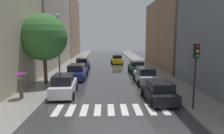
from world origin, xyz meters
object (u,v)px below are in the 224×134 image
object	(u,v)px
parked_car_right_nearest	(159,92)
street_tree_left	(44,37)
parked_car_left_third	(83,64)
traffic_light_right_corner	(196,62)
parked_car_right_second	(145,76)
parked_car_left_second	(77,72)
taxi_midroad	(117,59)
pedestrian_near_tree	(21,80)
parked_car_left_nearest	(64,86)
lamp_post_left	(59,42)
parked_car_right_third	(136,67)

from	to	relation	value
parked_car_right_nearest	street_tree_left	bearing A→B (deg)	59.11
parked_car_left_third	traffic_light_right_corner	world-z (taller)	traffic_light_right_corner
parked_car_right_second	parked_car_right_nearest	bearing A→B (deg)	177.89
parked_car_left_second	street_tree_left	bearing A→B (deg)	136.80
parked_car_right_nearest	taxi_midroad	size ratio (longest dim) A/B	0.96
parked_car_left_third	taxi_midroad	xyz separation A→B (m)	(5.56, 7.34, -0.06)
parked_car_left_third	parked_car_right_nearest	world-z (taller)	parked_car_left_third
parked_car_left_third	parked_car_right_nearest	xyz separation A→B (m)	(7.55, -15.06, -0.10)
parked_car_right_nearest	traffic_light_right_corner	bearing A→B (deg)	-144.23
pedestrian_near_tree	street_tree_left	bearing A→B (deg)	163.80
parked_car_left_third	parked_car_right_nearest	bearing A→B (deg)	-153.15
parked_car_left_nearest	traffic_light_right_corner	distance (m)	10.46
parked_car_left_third	lamp_post_left	world-z (taller)	lamp_post_left
parked_car_right_second	traffic_light_right_corner	bearing A→B (deg)	-170.02
parked_car_left_second	parked_car_right_nearest	distance (m)	11.21
parked_car_left_nearest	taxi_midroad	bearing A→B (deg)	-18.08
parked_car_left_nearest	lamp_post_left	bearing A→B (deg)	13.08
parked_car_right_second	lamp_post_left	xyz separation A→B (m)	(-9.42, 1.50, 3.51)
parked_car_right_third	street_tree_left	distance (m)	13.15
parked_car_right_nearest	parked_car_right_third	distance (m)	12.43
parked_car_left_second	parked_car_right_second	xyz separation A→B (m)	(7.58, -2.24, -0.03)
taxi_midroad	street_tree_left	world-z (taller)	street_tree_left
parked_car_left_nearest	street_tree_left	size ratio (longest dim) A/B	0.61
parked_car_left_third	parked_car_right_second	size ratio (longest dim) A/B	0.87
street_tree_left	parked_car_right_second	bearing A→B (deg)	3.52
parked_car_left_third	pedestrian_near_tree	xyz separation A→B (m)	(-3.08, -14.53, 0.74)
parked_car_left_third	parked_car_right_third	size ratio (longest dim) A/B	0.98
traffic_light_right_corner	lamp_post_left	world-z (taller)	lamp_post_left
parked_car_right_second	taxi_midroad	size ratio (longest dim) A/B	1.06
parked_car_right_second	street_tree_left	xyz separation A→B (m)	(-10.37, -0.64, 4.07)
parked_car_right_second	street_tree_left	distance (m)	11.15
parked_car_left_third	parked_car_right_third	distance (m)	8.17
parked_car_right_nearest	parked_car_right_third	bearing A→B (deg)	-3.42
parked_car_left_second	taxi_midroad	xyz separation A→B (m)	(5.44, 14.01, -0.05)
parked_car_left_third	parked_car_right_second	distance (m)	11.77
parked_car_right_third	pedestrian_near_tree	size ratio (longest dim) A/B	2.12
taxi_midroad	pedestrian_near_tree	bearing A→B (deg)	156.79
parked_car_left_second	parked_car_right_second	world-z (taller)	parked_car_left_second
parked_car_left_nearest	lamp_post_left	distance (m)	6.98
parked_car_left_nearest	parked_car_left_third	distance (m)	13.23
parked_car_right_third	pedestrian_near_tree	bearing A→B (deg)	136.76
taxi_midroad	traffic_light_right_corner	size ratio (longest dim) A/B	1.02
parked_car_left_second	parked_car_right_second	bearing A→B (deg)	-105.55
parked_car_left_third	parked_car_right_nearest	size ratio (longest dim) A/B	0.96
parked_car_left_second	lamp_post_left	xyz separation A→B (m)	(-1.84, -0.74, 3.48)
parked_car_left_second	taxi_midroad	bearing A→B (deg)	-20.34
parked_car_left_nearest	parked_car_right_third	bearing A→B (deg)	-39.16
parked_car_left_second	lamp_post_left	world-z (taller)	lamp_post_left
parked_car_left_nearest	street_tree_left	world-z (taller)	street_tree_left
parked_car_right_second	traffic_light_right_corner	size ratio (longest dim) A/B	1.09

